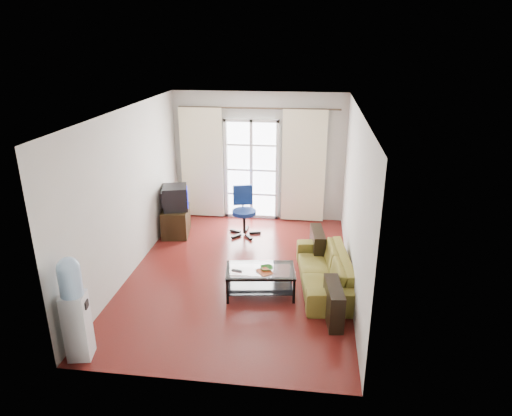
{
  "coord_description": "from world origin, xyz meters",
  "views": [
    {
      "loc": [
        1.14,
        -6.69,
        3.72
      ],
      "look_at": [
        0.23,
        0.35,
        1.05
      ],
      "focal_mm": 32.0,
      "sensor_mm": 36.0,
      "label": 1
    }
  ],
  "objects": [
    {
      "name": "sofa",
      "position": [
        1.39,
        -0.23,
        0.27
      ],
      "size": [
        2.05,
        1.18,
        0.55
      ],
      "primitive_type": "imported",
      "rotation": [
        0.0,
        0.0,
        -1.45
      ],
      "color": "olive",
      "rests_on": "floor"
    },
    {
      "name": "ceiling",
      "position": [
        0.0,
        0.0,
        2.7
      ],
      "size": [
        5.2,
        5.2,
        0.0
      ],
      "primitive_type": "plane",
      "rotation": [
        3.14,
        0.0,
        0.0
      ],
      "color": "white",
      "rests_on": "wall_back"
    },
    {
      "name": "remote",
      "position": [
        0.08,
        -0.7,
        0.43
      ],
      "size": [
        0.17,
        0.08,
        0.02
      ],
      "primitive_type": "cube",
      "rotation": [
        0.0,
        0.0,
        -0.22
      ],
      "color": "black",
      "rests_on": "coffee_table"
    },
    {
      "name": "wall_right",
      "position": [
        1.8,
        0.0,
        1.35
      ],
      "size": [
        0.02,
        5.2,
        2.7
      ],
      "primitive_type": "cube",
      "color": "beige",
      "rests_on": "floor"
    },
    {
      "name": "floor",
      "position": [
        0.0,
        0.0,
        0.0
      ],
      "size": [
        5.2,
        5.2,
        0.0
      ],
      "primitive_type": "plane",
      "color": "maroon",
      "rests_on": "ground"
    },
    {
      "name": "wall_left",
      "position": [
        -1.8,
        0.0,
        1.35
      ],
      "size": [
        0.02,
        5.2,
        2.7
      ],
      "primitive_type": "cube",
      "color": "beige",
      "rests_on": "floor"
    },
    {
      "name": "wall_front",
      "position": [
        0.0,
        -2.6,
        1.35
      ],
      "size": [
        3.6,
        0.02,
        2.7
      ],
      "primitive_type": "cube",
      "color": "beige",
      "rests_on": "floor"
    },
    {
      "name": "curtain_left",
      "position": [
        -1.2,
        2.48,
        1.2
      ],
      "size": [
        0.9,
        0.07,
        2.35
      ],
      "primitive_type": "cube",
      "color": "#FFF8CD",
      "rests_on": "curtain_rod"
    },
    {
      "name": "crt_tv",
      "position": [
        -1.52,
        1.44,
        0.78
      ],
      "size": [
        0.61,
        0.62,
        0.46
      ],
      "rotation": [
        0.0,
        0.0,
        0.29
      ],
      "color": "black",
      "rests_on": "tv_stand"
    },
    {
      "name": "water_cooler",
      "position": [
        -1.6,
        -2.35,
        0.71
      ],
      "size": [
        0.33,
        0.32,
        1.36
      ],
      "rotation": [
        0.0,
        0.0,
        0.19
      ],
      "color": "silver",
      "rests_on": "floor"
    },
    {
      "name": "tv_stand",
      "position": [
        -1.52,
        1.45,
        0.27
      ],
      "size": [
        0.6,
        0.81,
        0.54
      ],
      "primitive_type": "cube",
      "rotation": [
        0.0,
        0.0,
        0.15
      ],
      "color": "black",
      "rests_on": "floor"
    },
    {
      "name": "task_chair",
      "position": [
        -0.17,
        1.62,
        0.29
      ],
      "size": [
        0.81,
        0.81,
        0.97
      ],
      "rotation": [
        0.0,
        0.0,
        0.26
      ],
      "color": "black",
      "rests_on": "floor"
    },
    {
      "name": "french_door",
      "position": [
        -0.15,
        2.54,
        1.07
      ],
      "size": [
        1.16,
        0.06,
        2.15
      ],
      "color": "white",
      "rests_on": "wall_back"
    },
    {
      "name": "curtain_right",
      "position": [
        0.95,
        2.48,
        1.2
      ],
      "size": [
        0.9,
        0.07,
        2.35
      ],
      "primitive_type": "cube",
      "color": "#FFF8CD",
      "rests_on": "curtain_rod"
    },
    {
      "name": "coffee_table",
      "position": [
        0.42,
        -0.61,
        0.27
      ],
      "size": [
        1.11,
        0.74,
        0.42
      ],
      "rotation": [
        0.0,
        0.0,
        0.14
      ],
      "color": "silver",
      "rests_on": "floor"
    },
    {
      "name": "bowl",
      "position": [
        0.52,
        -0.61,
        0.45
      ],
      "size": [
        0.29,
        0.29,
        0.05
      ],
      "primitive_type": "imported",
      "rotation": [
        0.0,
        0.0,
        0.28
      ],
      "color": "green",
      "rests_on": "coffee_table"
    },
    {
      "name": "curtain_rod",
      "position": [
        0.0,
        2.5,
        2.38
      ],
      "size": [
        3.3,
        0.04,
        0.04
      ],
      "primitive_type": "cylinder",
      "rotation": [
        0.0,
        1.57,
        0.0
      ],
      "color": "#4C3F2D",
      "rests_on": "wall_back"
    },
    {
      "name": "book",
      "position": [
        0.42,
        -0.76,
        0.43
      ],
      "size": [
        0.42,
        0.42,
        0.02
      ],
      "primitive_type": "imported",
      "rotation": [
        0.0,
        0.0,
        0.63
      ],
      "color": "maroon",
      "rests_on": "coffee_table"
    },
    {
      "name": "wall_back",
      "position": [
        0.0,
        2.6,
        1.35
      ],
      "size": [
        3.6,
        0.02,
        2.7
      ],
      "primitive_type": "cube",
      "color": "beige",
      "rests_on": "floor"
    },
    {
      "name": "radiator",
      "position": [
        0.8,
        2.5,
        0.33
      ],
      "size": [
        0.64,
        0.12,
        0.64
      ],
      "primitive_type": "cube",
      "color": "gray",
      "rests_on": "floor"
    }
  ]
}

